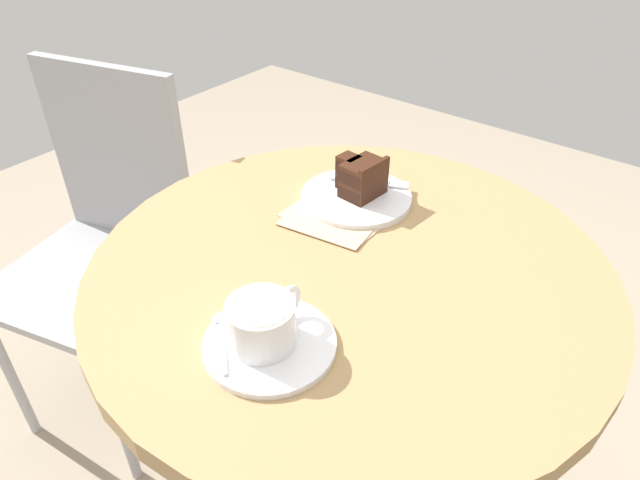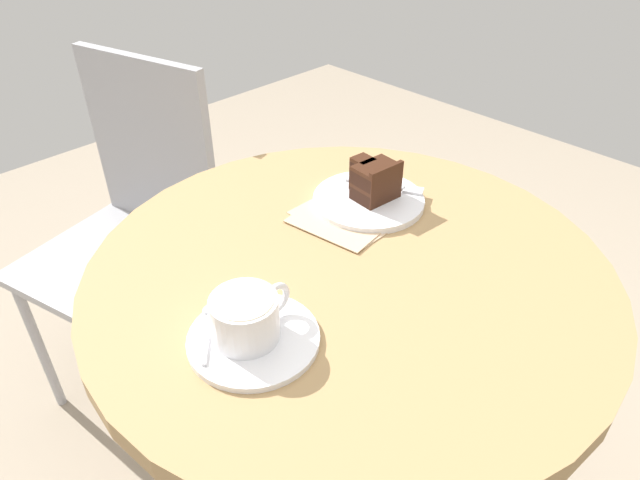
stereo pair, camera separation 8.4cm
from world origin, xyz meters
TOP-DOWN VIEW (x-y plane):
  - cafe_table at (0.00, 0.00)m, footprint 0.79×0.79m
  - saucer at (-0.20, -0.02)m, footprint 0.17×0.17m
  - coffee_cup at (-0.21, -0.01)m, footprint 0.12×0.09m
  - teaspoon at (-0.23, 0.04)m, footprint 0.08×0.09m
  - cake_plate at (0.15, 0.10)m, footprint 0.19×0.19m
  - cake_slice at (0.16, 0.09)m, footprint 0.08×0.08m
  - fork at (0.21, 0.08)m, footprint 0.08×0.13m
  - napkin at (0.10, 0.09)m, footprint 0.19×0.17m
  - cafe_chair at (-0.02, 0.67)m, footprint 0.47×0.47m

SIDE VIEW (x-z plane):
  - cafe_chair at x=-0.02m, z-range 0.08..0.96m
  - cafe_table at x=0.00m, z-range 0.25..0.99m
  - napkin at x=0.10m, z-range 0.74..0.74m
  - saucer at x=-0.20m, z-range 0.74..0.75m
  - cake_plate at x=0.15m, z-range 0.74..0.75m
  - teaspoon at x=-0.23m, z-range 0.75..0.75m
  - fork at x=0.21m, z-range 0.75..0.76m
  - coffee_cup at x=-0.21m, z-range 0.75..0.81m
  - cake_slice at x=0.16m, z-range 0.75..0.82m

